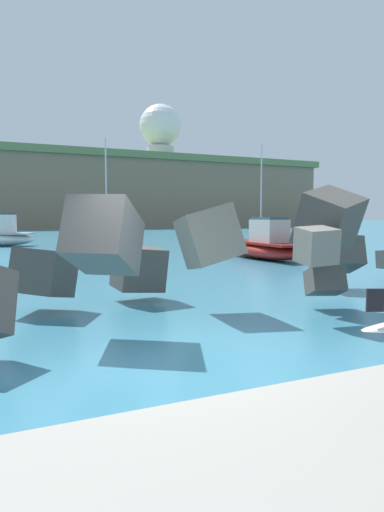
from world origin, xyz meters
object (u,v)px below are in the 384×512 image
(boat_near_right, at_px, (102,235))
(mooring_buoy_inner, at_px, (127,235))
(boat_near_left, at_px, (265,246))
(boat_mid_centre, at_px, (261,232))
(radar_dome, at_px, (160,130))

(boat_near_right, distance_m, mooring_buoy_inner, 7.52)
(boat_near_left, relative_size, boat_mid_centre, 0.74)
(boat_near_left, relative_size, radar_dome, 0.50)
(boat_near_left, xyz_separation_m, radar_dome, (22.16, 72.18, 19.43))
(radar_dome, bearing_deg, boat_mid_centre, -102.00)
(boat_near_right, bearing_deg, mooring_buoy_inner, 58.28)
(boat_near_left, height_order, boat_mid_centre, boat_mid_centre)
(boat_mid_centre, xyz_separation_m, radar_dome, (11.98, 56.37, 19.43))
(boat_near_right, relative_size, mooring_buoy_inner, 18.46)
(boat_mid_centre, bearing_deg, boat_near_right, 171.66)
(boat_mid_centre, distance_m, radar_dome, 60.82)
(boat_near_left, xyz_separation_m, boat_near_right, (-3.46, 17.81, -0.07))
(boat_near_left, xyz_separation_m, mooring_buoy_inner, (0.49, 24.20, -0.39))
(boat_near_left, bearing_deg, boat_mid_centre, 57.23)
(boat_mid_centre, bearing_deg, radar_dome, 78.00)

